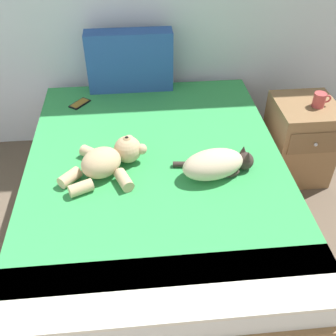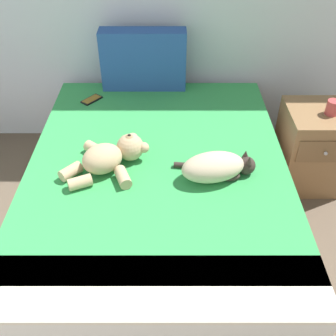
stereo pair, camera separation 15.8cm
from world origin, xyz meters
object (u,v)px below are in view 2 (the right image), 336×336
object	(u,v)px
cat	(217,167)
patterned_cushion	(145,60)
nightstand	(312,148)
mug	(334,108)
cell_phone	(93,99)
bed	(159,195)
teddy_bear	(112,156)

from	to	relation	value
cat	patterned_cushion	bearing A→B (deg)	112.74
nightstand	mug	bearing A→B (deg)	-27.27
cat	nightstand	world-z (taller)	cat
cell_phone	bed	bearing A→B (deg)	-55.28
mug	patterned_cushion	bearing A→B (deg)	159.16
teddy_bear	cell_phone	world-z (taller)	teddy_bear
nightstand	teddy_bear	bearing A→B (deg)	-159.21
cell_phone	nightstand	xyz separation A→B (m)	(1.52, -0.24, -0.24)
teddy_bear	mug	world-z (taller)	teddy_bear
bed	patterned_cushion	distance (m)	1.01
cat	mug	distance (m)	0.97
bed	cat	size ratio (longest dim) A/B	4.45
cat	teddy_bear	size ratio (longest dim) A/B	0.91
bed	cell_phone	bearing A→B (deg)	124.72
cat	nightstand	distance (m)	0.99
patterned_cushion	cell_phone	bearing A→B (deg)	-151.65
cat	cell_phone	size ratio (longest dim) A/B	2.74
teddy_bear	cell_phone	size ratio (longest dim) A/B	3.00
patterned_cushion	mug	world-z (taller)	patterned_cushion
bed	cat	bearing A→B (deg)	-23.95
patterned_cushion	cell_phone	distance (m)	0.46
patterned_cushion	cat	xyz separation A→B (m)	(0.43, -1.02, -0.14)
patterned_cushion	teddy_bear	world-z (taller)	patterned_cushion
patterned_cushion	teddy_bear	xyz separation A→B (m)	(-0.14, -0.93, -0.14)
cell_phone	mug	world-z (taller)	mug
bed	cell_phone	size ratio (longest dim) A/B	12.19
bed	teddy_bear	size ratio (longest dim) A/B	4.06
cat	cell_phone	xyz separation A→B (m)	(-0.79, 0.83, -0.07)
bed	nightstand	xyz separation A→B (m)	(1.05, 0.45, 0.03)
cat	mug	size ratio (longest dim) A/B	3.68
mug	teddy_bear	bearing A→B (deg)	-161.10
mug	nightstand	bearing A→B (deg)	152.73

